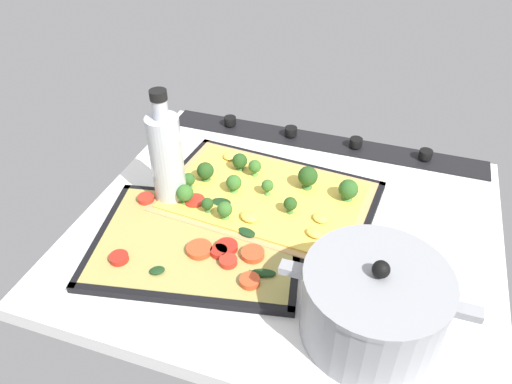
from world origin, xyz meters
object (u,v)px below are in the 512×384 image
(baking_tray_front, at_px, (265,201))
(broccoli_pizza, at_px, (263,194))
(oil_bottle, at_px, (167,160))
(cooking_pot, at_px, (373,304))
(baking_tray_back, at_px, (198,243))
(veggie_pizza_back, at_px, (199,241))

(baking_tray_front, height_order, broccoli_pizza, broccoli_pizza)
(baking_tray_front, height_order, oil_bottle, oil_bottle)
(baking_tray_front, relative_size, cooking_pot, 1.59)
(cooking_pot, xyz_separation_m, oil_bottle, (0.40, -0.18, 0.04))
(broccoli_pizza, distance_m, baking_tray_back, 0.16)
(baking_tray_front, xyz_separation_m, veggie_pizza_back, (0.07, 0.15, 0.01))
(broccoli_pizza, bearing_deg, baking_tray_front, 174.85)
(cooking_pot, bearing_deg, veggie_pizza_back, -15.48)
(cooking_pot, height_order, oil_bottle, oil_bottle)
(baking_tray_back, relative_size, oil_bottle, 1.70)
(veggie_pizza_back, xyz_separation_m, oil_bottle, (0.10, -0.09, 0.09))
(broccoli_pizza, relative_size, baking_tray_back, 1.01)
(broccoli_pizza, height_order, baking_tray_back, broccoli_pizza)
(baking_tray_front, bearing_deg, cooking_pot, 134.85)
(cooking_pot, relative_size, oil_bottle, 1.15)
(baking_tray_back, bearing_deg, oil_bottle, -44.23)
(baking_tray_front, bearing_deg, baking_tray_back, 63.58)
(veggie_pizza_back, xyz_separation_m, cooking_pot, (-0.30, 0.08, 0.05))
(oil_bottle, bearing_deg, cooking_pot, 156.19)
(baking_tray_front, distance_m, baking_tray_back, 0.17)
(veggie_pizza_back, bearing_deg, baking_tray_back, -10.55)
(cooking_pot, bearing_deg, baking_tray_front, -45.15)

